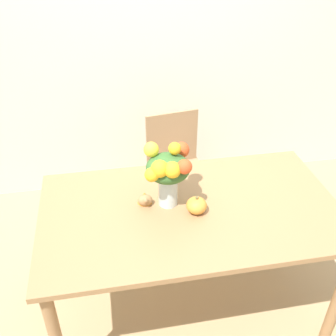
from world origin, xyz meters
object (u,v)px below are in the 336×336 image
object	(u,v)px
turkey_figurine	(145,198)
dining_chair_near_window	(178,170)
flower_vase	(168,171)
pumpkin	(197,205)

from	to	relation	value
turkey_figurine	dining_chair_near_window	world-z (taller)	dining_chair_near_window
flower_vase	pumpkin	size ratio (longest dim) A/B	3.35
turkey_figurine	dining_chair_near_window	size ratio (longest dim) A/B	0.12
turkey_figurine	flower_vase	bearing A→B (deg)	-12.98
pumpkin	dining_chair_near_window	size ratio (longest dim) A/B	0.12
turkey_figurine	pumpkin	bearing A→B (deg)	-25.12
flower_vase	turkey_figurine	xyz separation A→B (m)	(-0.12, 0.03, -0.18)
dining_chair_near_window	flower_vase	bearing A→B (deg)	-113.78
pumpkin	dining_chair_near_window	distance (m)	0.94
pumpkin	flower_vase	bearing A→B (deg)	145.61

